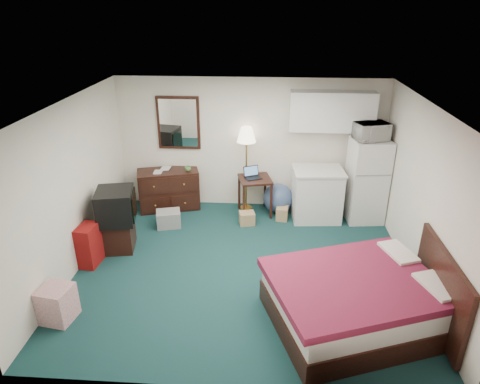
# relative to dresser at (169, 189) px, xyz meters

# --- Properties ---
(floor) EXTENTS (5.00, 4.50, 0.01)m
(floor) POSITION_rel_dresser_xyz_m (1.57, -1.98, -0.39)
(floor) COLOR #183539
(floor) RESTS_ON ground
(ceiling) EXTENTS (5.00, 4.50, 0.01)m
(ceiling) POSITION_rel_dresser_xyz_m (1.57, -1.98, 2.11)
(ceiling) COLOR silver
(ceiling) RESTS_ON walls
(walls) EXTENTS (5.01, 4.51, 2.50)m
(walls) POSITION_rel_dresser_xyz_m (1.57, -1.98, 0.86)
(walls) COLOR silver
(walls) RESTS_ON floor
(mirror) EXTENTS (0.80, 0.06, 1.00)m
(mirror) POSITION_rel_dresser_xyz_m (0.22, 0.24, 1.26)
(mirror) COLOR white
(mirror) RESTS_ON walls
(upper_cabinets) EXTENTS (1.50, 0.35, 0.70)m
(upper_cabinets) POSITION_rel_dresser_xyz_m (3.02, 0.10, 1.56)
(upper_cabinets) COLOR white
(upper_cabinets) RESTS_ON walls
(headboard) EXTENTS (0.06, 1.56, 1.00)m
(headboard) POSITION_rel_dresser_xyz_m (4.03, -3.10, 0.16)
(headboard) COLOR black
(headboard) RESTS_ON walls
(dresser) EXTENTS (1.24, 0.81, 0.78)m
(dresser) POSITION_rel_dresser_xyz_m (0.00, 0.00, 0.00)
(dresser) COLOR black
(dresser) RESTS_ON floor
(floor_lamp) EXTENTS (0.41, 0.41, 1.64)m
(floor_lamp) POSITION_rel_dresser_xyz_m (1.50, 0.07, 0.43)
(floor_lamp) COLOR gold
(floor_lamp) RESTS_ON floor
(desk) EXTENTS (0.69, 0.69, 0.73)m
(desk) POSITION_rel_dresser_xyz_m (1.68, -0.14, -0.03)
(desk) COLOR black
(desk) RESTS_ON floor
(exercise_ball) EXTENTS (0.70, 0.70, 0.57)m
(exercise_ball) POSITION_rel_dresser_xyz_m (2.12, -0.04, -0.10)
(exercise_ball) COLOR #35496F
(exercise_ball) RESTS_ON floor
(kitchen_counter) EXTENTS (0.91, 0.72, 0.94)m
(kitchen_counter) POSITION_rel_dresser_xyz_m (2.82, -0.26, 0.08)
(kitchen_counter) COLOR white
(kitchen_counter) RESTS_ON floor
(fridge) EXTENTS (0.70, 0.70, 1.54)m
(fridge) POSITION_rel_dresser_xyz_m (3.70, -0.22, 0.38)
(fridge) COLOR silver
(fridge) RESTS_ON floor
(bed) EXTENTS (2.42, 2.15, 0.64)m
(bed) POSITION_rel_dresser_xyz_m (3.05, -3.10, -0.07)
(bed) COLOR maroon
(bed) RESTS_ON floor
(tv_stand) EXTENTS (0.60, 0.64, 0.51)m
(tv_stand) POSITION_rel_dresser_xyz_m (-0.52, -1.54, -0.13)
(tv_stand) COLOR black
(tv_stand) RESTS_ON floor
(suitcase) EXTENTS (0.29, 0.42, 0.65)m
(suitcase) POSITION_rel_dresser_xyz_m (-0.79, -2.03, -0.06)
(suitcase) COLOR #5E0704
(suitcase) RESTS_ON floor
(retail_box) EXTENTS (0.44, 0.44, 0.47)m
(retail_box) POSITION_rel_dresser_xyz_m (-0.71, -3.30, -0.15)
(retail_box) COLOR silver
(retail_box) RESTS_ON floor
(file_bin) EXTENTS (0.49, 0.41, 0.29)m
(file_bin) POSITION_rel_dresser_xyz_m (0.15, -0.76, -0.24)
(file_bin) COLOR gray
(file_bin) RESTS_ON floor
(cardboard_box_a) EXTENTS (0.31, 0.28, 0.23)m
(cardboard_box_a) POSITION_rel_dresser_xyz_m (1.55, -0.58, -0.27)
(cardboard_box_a) COLOR #A37F61
(cardboard_box_a) RESTS_ON floor
(cardboard_box_b) EXTENTS (0.24, 0.27, 0.25)m
(cardboard_box_b) POSITION_rel_dresser_xyz_m (2.20, -0.36, -0.27)
(cardboard_box_b) COLOR #A37F61
(cardboard_box_b) RESTS_ON floor
(laptop) EXTENTS (0.37, 0.34, 0.20)m
(laptop) POSITION_rel_dresser_xyz_m (1.64, -0.15, 0.44)
(laptop) COLOR black
(laptop) RESTS_ON desk
(crt_tv) EXTENTS (0.69, 0.72, 0.53)m
(crt_tv) POSITION_rel_dresser_xyz_m (-0.48, -1.57, 0.39)
(crt_tv) COLOR black
(crt_tv) RESTS_ON tv_stand
(microwave) EXTENTS (0.62, 0.47, 0.37)m
(microwave) POSITION_rel_dresser_xyz_m (3.66, -0.26, 1.34)
(microwave) COLOR silver
(microwave) RESTS_ON fridge
(book_a) EXTENTS (0.16, 0.03, 0.21)m
(book_a) POSITION_rel_dresser_xyz_m (-0.24, -0.11, 0.50)
(book_a) COLOR #A37F61
(book_a) RESTS_ON dresser
(book_b) EXTENTS (0.18, 0.03, 0.24)m
(book_b) POSITION_rel_dresser_xyz_m (-0.15, 0.08, 0.51)
(book_b) COLOR #A37F61
(book_b) RESTS_ON dresser
(mug) EXTENTS (0.14, 0.12, 0.12)m
(mug) POSITION_rel_dresser_xyz_m (0.39, 0.01, 0.45)
(mug) COLOR #59954D
(mug) RESTS_ON dresser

